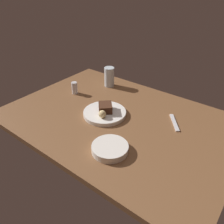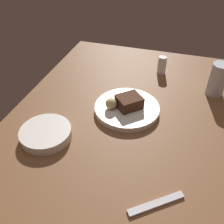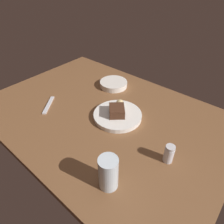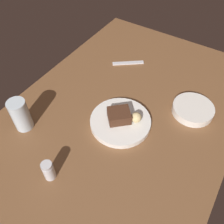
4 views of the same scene
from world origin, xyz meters
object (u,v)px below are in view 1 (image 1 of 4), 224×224
(bread_roll, at_px, (102,114))
(water_glass, at_px, (109,77))
(dessert_spoon, at_px, (174,123))
(side_bowl, at_px, (110,148))
(chocolate_cake_slice, at_px, (105,108))
(salt_shaker, at_px, (75,88))
(dessert_plate, at_px, (105,113))

(bread_roll, height_order, water_glass, water_glass)
(dessert_spoon, bearing_deg, side_bowl, -56.86)
(chocolate_cake_slice, relative_size, salt_shaker, 1.07)
(water_glass, bearing_deg, side_bowl, 128.57)
(dessert_plate, xyz_separation_m, side_bowl, (-0.20, 0.21, 0.00))
(chocolate_cake_slice, xyz_separation_m, water_glass, (0.20, -0.29, 0.02))
(chocolate_cake_slice, height_order, water_glass, water_glass)
(dessert_plate, xyz_separation_m, bread_roll, (-0.03, 0.05, 0.03))
(salt_shaker, bearing_deg, side_bowl, 150.44)
(dessert_plate, distance_m, salt_shaker, 0.32)
(side_bowl, height_order, dessert_spoon, side_bowl)
(salt_shaker, distance_m, side_bowl, 0.59)
(water_glass, bearing_deg, salt_shaker, 64.96)
(dessert_plate, distance_m, chocolate_cake_slice, 0.03)
(water_glass, relative_size, side_bowl, 0.80)
(chocolate_cake_slice, height_order, salt_shaker, salt_shaker)
(salt_shaker, bearing_deg, dessert_plate, 165.72)
(chocolate_cake_slice, distance_m, water_glass, 0.36)
(chocolate_cake_slice, relative_size, dessert_spoon, 0.54)
(chocolate_cake_slice, distance_m, bread_roll, 0.06)
(salt_shaker, xyz_separation_m, dessert_spoon, (-0.64, -0.08, -0.03))
(dessert_plate, distance_m, side_bowl, 0.29)
(bread_roll, bearing_deg, dessert_spoon, -145.68)
(dessert_plate, bearing_deg, dessert_spoon, -154.57)
(dessert_spoon, bearing_deg, dessert_plate, -101.97)
(bread_roll, distance_m, dessert_spoon, 0.37)
(chocolate_cake_slice, xyz_separation_m, dessert_spoon, (-0.33, -0.15, -0.04))
(bread_roll, height_order, side_bowl, bread_roll)
(salt_shaker, distance_m, dessert_spoon, 0.65)
(side_bowl, xyz_separation_m, dessert_spoon, (-0.13, -0.37, -0.01))
(dessert_plate, relative_size, water_glass, 1.80)
(dessert_plate, xyz_separation_m, water_glass, (0.20, -0.30, 0.05))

